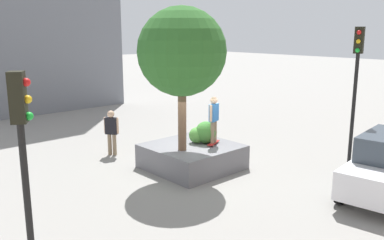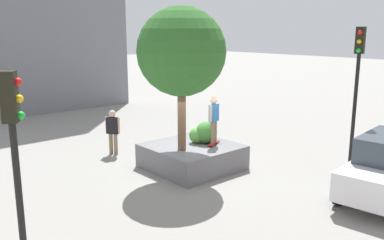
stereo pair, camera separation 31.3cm
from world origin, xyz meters
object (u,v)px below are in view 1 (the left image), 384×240
Objects in this scene: skateboard at (213,143)px; passerby_with_bag at (111,129)px; traffic_light_corner at (23,149)px; skateboarder at (214,116)px; planter_ledge at (192,156)px; traffic_light_median at (356,76)px; plaza_tree at (182,52)px.

passerby_with_bag reaches higher than skateboard.
skateboarder is at bearing -158.16° from traffic_light_corner.
skateboarder reaches higher than planter_ledge.
skateboarder is at bearing -49.42° from traffic_light_median.
plaza_tree is 1.14× the size of traffic_light_corner.
traffic_light_corner is (7.04, 3.53, 2.43)m from planter_ledge.
traffic_light_median is (-4.27, 3.77, -0.79)m from plaza_tree.
traffic_light_corner is (6.39, 3.31, -1.25)m from plaza_tree.
plaza_tree is at bearing 18.90° from planter_ledge.
traffic_light_corner is (7.64, 3.06, 0.99)m from skateboarder.
plaza_tree reaches higher than skateboard.
passerby_with_bag is (1.86, -3.73, 0.12)m from skateboard.
planter_ledge is 3.75m from plaza_tree.
planter_ledge is at bearing -37.88° from skateboarder.
plaza_tree reaches higher than traffic_light_median.
plaza_tree is 0.96× the size of traffic_light_median.
traffic_light_median is (-3.02, 3.53, 2.42)m from skateboard.
planter_ledge is 0.69× the size of traffic_light_corner.
traffic_light_corner is at bearing 21.84° from skateboarder.
plaza_tree is 7.31m from traffic_light_corner.
plaza_tree is 2.58m from skateboarder.
traffic_light_corner is at bearing 21.84° from skateboard.
passerby_with_bag is at bearing -56.10° from traffic_light_median.
passerby_with_bag is (1.26, -3.26, 0.60)m from planter_ledge.
plaza_tree is 5.75m from traffic_light_median.
traffic_light_median is at bearing 130.58° from skateboarder.
plaza_tree is 2.67× the size of passerby_with_bag.
traffic_light_corner is 10.68m from traffic_light_median.
planter_ledge is 0.59× the size of traffic_light_median.
traffic_light_median is 9.04m from passerby_with_bag.
skateboarder reaches higher than passerby_with_bag.
skateboard is (-1.24, 0.25, -3.21)m from plaza_tree.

